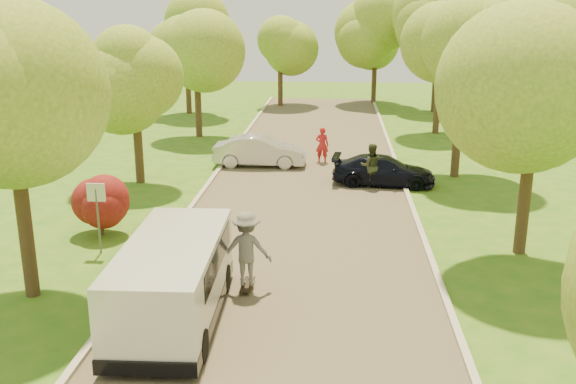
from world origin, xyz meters
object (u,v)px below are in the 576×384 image
(skateboarder, at_px, (247,249))
(person_olive, at_px, (371,166))
(minivan, at_px, (173,280))
(person_striped, at_px, (322,145))
(silver_sedan, at_px, (260,151))
(dark_sedan, at_px, (384,170))
(longboard, at_px, (247,285))
(street_sign, at_px, (97,203))

(skateboarder, distance_m, person_olive, 10.75)
(minivan, height_order, person_striped, minivan)
(silver_sedan, bearing_deg, minivan, 179.19)
(dark_sedan, xyz_separation_m, skateboarder, (-4.24, -10.59, 0.52))
(silver_sedan, xyz_separation_m, person_striped, (2.86, 0.91, 0.15))
(dark_sedan, bearing_deg, longboard, 163.70)
(street_sign, distance_m, dark_sedan, 12.34)
(minivan, height_order, dark_sedan, minivan)
(longboard, bearing_deg, dark_sedan, -111.22)
(person_olive, bearing_deg, minivan, 63.59)
(minivan, distance_m, person_olive, 13.03)
(minivan, distance_m, longboard, 2.55)
(person_striped, bearing_deg, street_sign, 68.08)
(dark_sedan, bearing_deg, skateboarder, 163.70)
(minivan, xyz_separation_m, silver_sedan, (0.20, 15.34, -0.34))
(minivan, bearing_deg, person_olive, 65.13)
(dark_sedan, distance_m, person_olive, 0.80)
(silver_sedan, xyz_separation_m, dark_sedan, (5.50, -2.88, -0.09))
(longboard, height_order, person_striped, person_striped)
(minivan, bearing_deg, person_striped, 77.74)
(street_sign, bearing_deg, dark_sedan, 42.96)
(person_olive, bearing_deg, street_sign, 39.91)
(person_striped, bearing_deg, person_olive, 121.73)
(person_striped, bearing_deg, longboard, 89.34)
(street_sign, bearing_deg, silver_sedan, 72.73)
(minivan, relative_size, person_olive, 2.93)
(street_sign, relative_size, dark_sedan, 0.51)
(minivan, bearing_deg, skateboarder, 50.39)
(street_sign, relative_size, person_striped, 1.28)
(dark_sedan, bearing_deg, minivan, 160.93)
(dark_sedan, distance_m, longboard, 11.42)
(skateboarder, bearing_deg, minivan, 52.58)
(skateboarder, xyz_separation_m, person_olive, (3.68, 10.10, -0.21))
(dark_sedan, height_order, skateboarder, skateboarder)
(silver_sedan, height_order, person_striped, person_striped)
(minivan, xyz_separation_m, skateboarder, (1.46, 1.87, 0.09))
(skateboarder, xyz_separation_m, person_striped, (1.59, 14.37, -0.28))
(minivan, relative_size, longboard, 5.22)
(minivan, distance_m, silver_sedan, 15.34)
(dark_sedan, height_order, person_olive, person_olive)
(silver_sedan, xyz_separation_m, longboard, (1.26, -13.47, -0.59))
(street_sign, distance_m, silver_sedan, 11.82)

